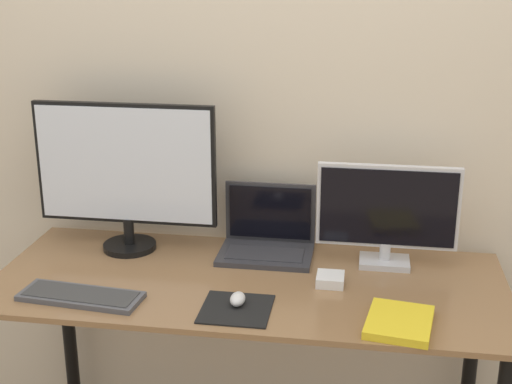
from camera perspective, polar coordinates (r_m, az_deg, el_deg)
The scene contains 10 objects.
wall_back at distance 2.49m, azimuth 0.88°, elevation 7.48°, with size 7.00×0.05×2.50m.
desk at distance 2.31m, azimuth -0.64°, elevation -9.51°, with size 1.61×0.68×0.75m.
monitor_left at distance 2.44m, azimuth -10.40°, elevation 1.62°, with size 0.62×0.18×0.51m.
monitor_right at distance 2.34m, azimuth 10.46°, elevation -1.62°, with size 0.46×0.11×0.34m.
laptop at distance 2.45m, azimuth 0.93°, elevation -3.60°, with size 0.32×0.22×0.23m.
keyboard at distance 2.21m, azimuth -13.84°, elevation -8.08°, with size 0.38×0.16×0.02m.
mousepad at distance 2.08m, azimuth -1.50°, elevation -9.34°, with size 0.20×0.20×0.00m.
mouse at distance 2.10m, azimuth -1.54°, elevation -8.55°, with size 0.04×0.07×0.04m.
book at distance 2.03m, azimuth 11.39°, elevation -10.18°, with size 0.20×0.24×0.02m.
power_brick at distance 2.24m, azimuth 5.96°, elevation -6.97°, with size 0.09×0.09×0.03m.
Camera 1 is at (0.35, -1.68, 1.72)m, focal length 50.00 mm.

